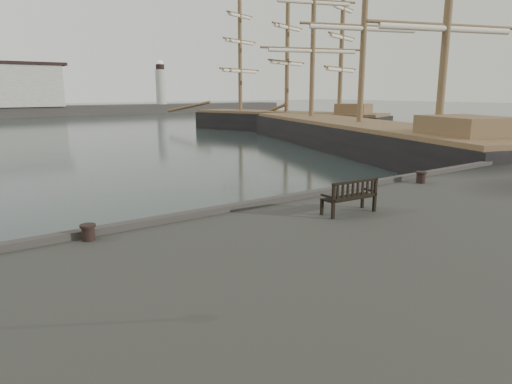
% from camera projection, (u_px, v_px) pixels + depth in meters
% --- Properties ---
extents(ground, '(400.00, 400.00, 0.00)m').
position_uv_depth(ground, '(270.00, 248.00, 14.93)').
color(ground, black).
rests_on(ground, ground).
extents(bench, '(1.74, 0.71, 0.98)m').
position_uv_depth(bench, '(349.00, 203.00, 13.17)').
color(bench, black).
rests_on(bench, quay).
extents(bollard_left, '(0.44, 0.44, 0.39)m').
position_uv_depth(bollard_left, '(88.00, 232.00, 10.80)').
color(bollard_left, black).
rests_on(bollard_left, quay).
extents(bollard_right, '(0.52, 0.52, 0.45)m').
position_uv_depth(bollard_right, '(421.00, 177.00, 17.55)').
color(bollard_right, black).
rests_on(bollard_right, quay).
extents(tall_ship_main, '(17.98, 36.28, 26.87)m').
position_uv_depth(tall_ship_main, '(358.00, 142.00, 39.70)').
color(tall_ship_main, black).
rests_on(tall_ship_main, ground).
extents(tall_ship_far, '(14.20, 25.98, 22.02)m').
position_uv_depth(tall_ship_far, '(286.00, 125.00, 58.38)').
color(tall_ship_far, black).
rests_on(tall_ship_far, ground).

